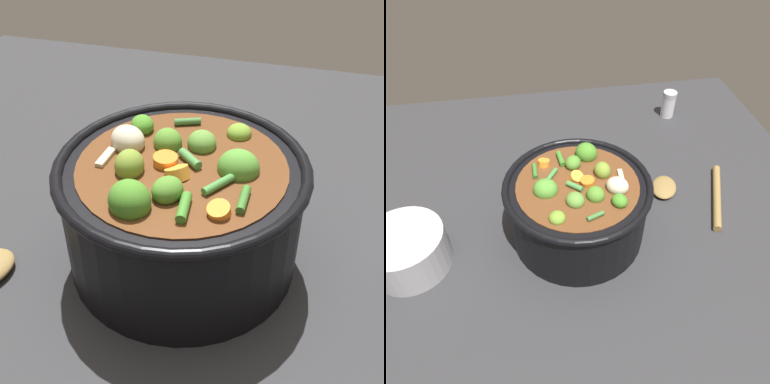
% 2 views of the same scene
% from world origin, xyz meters
% --- Properties ---
extents(ground_plane, '(1.10, 1.10, 0.00)m').
position_xyz_m(ground_plane, '(0.00, 0.00, 0.00)').
color(ground_plane, '#2D2D30').
extents(cooking_pot, '(0.27, 0.27, 0.16)m').
position_xyz_m(cooking_pot, '(0.00, 0.00, 0.07)').
color(cooking_pot, black).
rests_on(cooking_pot, ground_plane).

